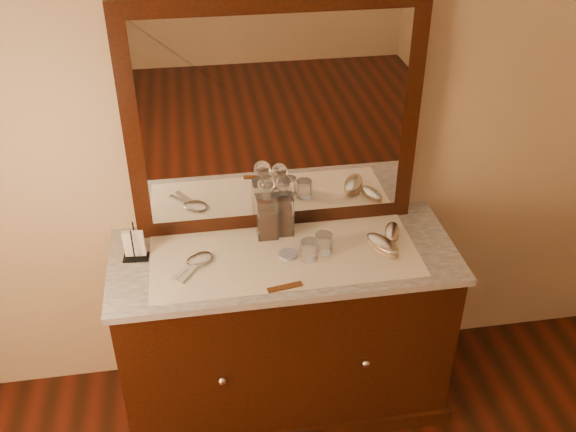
# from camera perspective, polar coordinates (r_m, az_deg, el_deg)

# --- Properties ---
(dresser_cabinet) EXTENTS (1.40, 0.55, 0.82)m
(dresser_cabinet) POSITION_cam_1_polar(r_m,az_deg,el_deg) (2.99, -0.31, -10.09)
(dresser_cabinet) COLOR black
(dresser_cabinet) RESTS_ON floor
(dresser_plinth) EXTENTS (1.46, 0.59, 0.08)m
(dresser_plinth) POSITION_cam_1_polar(r_m,az_deg,el_deg) (3.25, -0.29, -14.85)
(dresser_plinth) COLOR black
(dresser_plinth) RESTS_ON floor
(knob_left) EXTENTS (0.04, 0.04, 0.04)m
(knob_left) POSITION_cam_1_polar(r_m,az_deg,el_deg) (2.74, -5.75, -14.14)
(knob_left) COLOR silver
(knob_left) RESTS_ON dresser_cabinet
(knob_right) EXTENTS (0.04, 0.04, 0.04)m
(knob_right) POSITION_cam_1_polar(r_m,az_deg,el_deg) (2.81, 6.82, -12.67)
(knob_right) COLOR silver
(knob_right) RESTS_ON dresser_cabinet
(marble_top) EXTENTS (1.44, 0.59, 0.03)m
(marble_top) POSITION_cam_1_polar(r_m,az_deg,el_deg) (2.72, -0.34, -3.55)
(marble_top) COLOR silver
(marble_top) RESTS_ON dresser_cabinet
(mirror_frame) EXTENTS (1.20, 0.08, 1.00)m
(mirror_frame) POSITION_cam_1_polar(r_m,az_deg,el_deg) (2.66, -1.21, 8.55)
(mirror_frame) COLOR black
(mirror_frame) RESTS_ON marble_top
(mirror_glass) EXTENTS (1.06, 0.01, 0.86)m
(mirror_glass) POSITION_cam_1_polar(r_m,az_deg,el_deg) (2.63, -1.10, 8.24)
(mirror_glass) COLOR white
(mirror_glass) RESTS_ON marble_top
(lace_runner) EXTENTS (1.10, 0.45, 0.00)m
(lace_runner) POSITION_cam_1_polar(r_m,az_deg,el_deg) (2.69, -0.27, -3.51)
(lace_runner) COLOR white
(lace_runner) RESTS_ON marble_top
(pin_dish) EXTENTS (0.08, 0.08, 0.01)m
(pin_dish) POSITION_cam_1_polar(r_m,az_deg,el_deg) (2.68, -0.00, -3.38)
(pin_dish) COLOR white
(pin_dish) RESTS_ON lace_runner
(comb) EXTENTS (0.14, 0.05, 0.01)m
(comb) POSITION_cam_1_polar(r_m,az_deg,el_deg) (2.52, -0.28, -6.23)
(comb) COLOR brown
(comb) RESTS_ON lace_runner
(napkin_rack) EXTENTS (0.11, 0.07, 0.16)m
(napkin_rack) POSITION_cam_1_polar(r_m,az_deg,el_deg) (2.72, -13.28, -2.54)
(napkin_rack) COLOR black
(napkin_rack) RESTS_ON marble_top
(decanter_left) EXTENTS (0.09, 0.09, 0.29)m
(decanter_left) POSITION_cam_1_polar(r_m,az_deg,el_deg) (2.75, -1.86, 0.23)
(decanter_left) COLOR #883A13
(decanter_left) RESTS_ON lace_runner
(decanter_right) EXTENTS (0.09, 0.09, 0.28)m
(decanter_right) POSITION_cam_1_polar(r_m,az_deg,el_deg) (2.77, -0.40, 0.44)
(decanter_right) COLOR #883A13
(decanter_right) RESTS_ON lace_runner
(brush_near) EXTENTS (0.15, 0.19, 0.05)m
(brush_near) POSITION_cam_1_polar(r_m,az_deg,el_deg) (2.73, 8.28, -2.55)
(brush_near) COLOR tan
(brush_near) RESTS_ON lace_runner
(brush_far) EXTENTS (0.11, 0.15, 0.04)m
(brush_far) POSITION_cam_1_polar(r_m,az_deg,el_deg) (2.83, 9.08, -1.44)
(brush_far) COLOR tan
(brush_far) RESTS_ON lace_runner
(hand_mirror_outer) EXTENTS (0.16, 0.17, 0.02)m
(hand_mirror_outer) POSITION_cam_1_polar(r_m,az_deg,el_deg) (2.66, -8.25, -4.05)
(hand_mirror_outer) COLOR silver
(hand_mirror_outer) RESTS_ON lace_runner
(hand_mirror_inner) EXTENTS (0.17, 0.21, 0.02)m
(hand_mirror_inner) POSITION_cam_1_polar(r_m,az_deg,el_deg) (2.67, -7.75, -3.95)
(hand_mirror_inner) COLOR silver
(hand_mirror_inner) RESTS_ON lace_runner
(tumblers) EXTENTS (0.14, 0.11, 0.08)m
(tumblers) POSITION_cam_1_polar(r_m,az_deg,el_deg) (2.67, 2.51, -2.70)
(tumblers) COLOR white
(tumblers) RESTS_ON lace_runner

